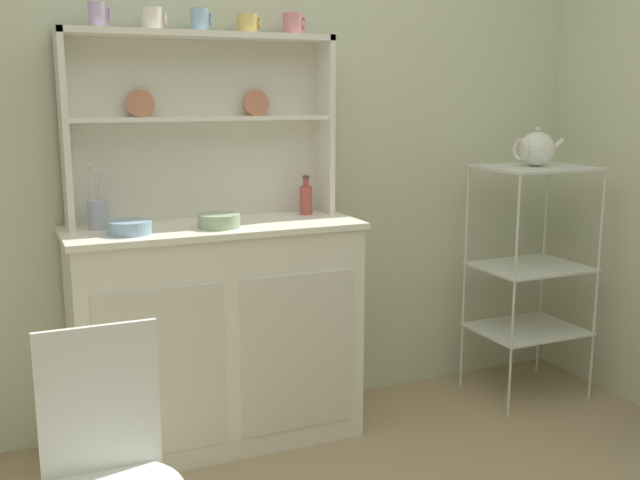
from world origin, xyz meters
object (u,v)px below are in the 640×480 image
(jam_bottle, at_px, (306,199))
(hutch_shelf_unit, at_px, (200,113))
(cup_lilac_0, at_px, (98,15))
(bakers_rack, at_px, (531,253))
(wire_chair, at_px, (106,462))
(porcelain_teapot, at_px, (537,149))
(hutch_cabinet, at_px, (217,332))
(bowl_mixing_large, at_px, (130,227))
(utensil_jar, at_px, (98,214))

(jam_bottle, bearing_deg, hutch_shelf_unit, 169.57)
(hutch_shelf_unit, bearing_deg, cup_lilac_0, -173.60)
(bakers_rack, distance_m, wire_chair, 2.27)
(hutch_shelf_unit, height_order, bakers_rack, hutch_shelf_unit)
(bakers_rack, relative_size, jam_bottle, 6.56)
(jam_bottle, bearing_deg, porcelain_teapot, -10.27)
(hutch_cabinet, relative_size, wire_chair, 1.37)
(cup_lilac_0, distance_m, porcelain_teapot, 1.96)
(porcelain_teapot, bearing_deg, bowl_mixing_large, 178.98)
(bowl_mixing_large, bearing_deg, jam_bottle, 11.71)
(hutch_shelf_unit, height_order, utensil_jar, hutch_shelf_unit)
(bakers_rack, distance_m, cup_lilac_0, 2.15)
(bowl_mixing_large, xyz_separation_m, porcelain_teapot, (1.83, -0.03, 0.24))
(bakers_rack, relative_size, bowl_mixing_large, 6.84)
(wire_chair, bearing_deg, hutch_shelf_unit, 72.70)
(bakers_rack, xyz_separation_m, wire_chair, (-2.07, -0.92, -0.17))
(porcelain_teapot, bearing_deg, hutch_cabinet, 175.94)
(hutch_shelf_unit, height_order, jam_bottle, hutch_shelf_unit)
(bowl_mixing_large, xyz_separation_m, jam_bottle, (0.77, 0.16, 0.04))
(hutch_cabinet, xyz_separation_m, bakers_rack, (1.49, -0.11, 0.22))
(jam_bottle, bearing_deg, cup_lilac_0, 177.47)
(bowl_mixing_large, bearing_deg, utensil_jar, 120.77)
(hutch_shelf_unit, distance_m, porcelain_teapot, 1.52)
(hutch_shelf_unit, distance_m, bowl_mixing_large, 0.58)
(hutch_shelf_unit, xyz_separation_m, jam_bottle, (0.43, -0.08, -0.37))
(wire_chair, xyz_separation_m, jam_bottle, (1.01, 1.11, 0.47))
(wire_chair, distance_m, jam_bottle, 1.57)
(bakers_rack, bearing_deg, utensil_jar, 174.52)
(cup_lilac_0, xyz_separation_m, porcelain_teapot, (1.87, -0.23, -0.53))
(hutch_shelf_unit, height_order, wire_chair, hutch_shelf_unit)
(hutch_shelf_unit, relative_size, utensil_jar, 4.39)
(hutch_cabinet, relative_size, hutch_shelf_unit, 1.07)
(hutch_shelf_unit, bearing_deg, wire_chair, -115.78)
(wire_chair, relative_size, porcelain_teapot, 3.41)
(wire_chair, xyz_separation_m, cup_lilac_0, (0.19, 1.15, 1.19))
(bakers_rack, bearing_deg, porcelain_teapot, 180.00)
(utensil_jar, bearing_deg, hutch_cabinet, -10.38)
(bowl_mixing_large, relative_size, porcelain_teapot, 0.65)
(jam_bottle, xyz_separation_m, porcelain_teapot, (1.06, -0.19, 0.19))
(hutch_cabinet, relative_size, porcelain_teapot, 4.67)
(hutch_shelf_unit, distance_m, bakers_rack, 1.65)
(wire_chair, height_order, cup_lilac_0, cup_lilac_0)
(cup_lilac_0, relative_size, jam_bottle, 0.55)
(hutch_shelf_unit, xyz_separation_m, wire_chair, (-0.58, -1.19, -0.83))
(wire_chair, xyz_separation_m, porcelain_teapot, (2.07, 0.92, 0.66))
(bowl_mixing_large, bearing_deg, hutch_cabinet, 12.18)
(bakers_rack, xyz_separation_m, utensil_jar, (-1.92, 0.18, 0.28))
(cup_lilac_0, distance_m, bowl_mixing_large, 0.79)
(hutch_shelf_unit, relative_size, porcelain_teapot, 4.36)
(hutch_shelf_unit, height_order, bowl_mixing_large, hutch_shelf_unit)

